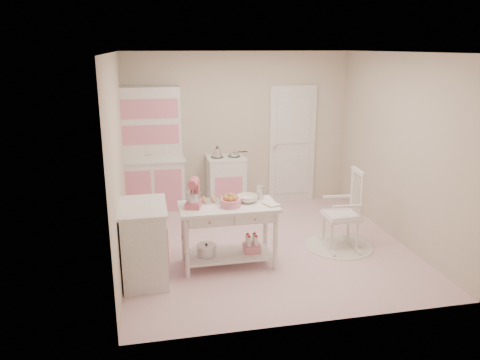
# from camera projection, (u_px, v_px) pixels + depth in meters

# --- Properties ---
(room_shell) EXTENTS (3.84, 3.84, 2.62)m
(room_shell) POSITION_uv_depth(u_px,v_px,m) (268.00, 129.00, 6.03)
(room_shell) COLOR #CC7F93
(room_shell) RESTS_ON ground
(door) EXTENTS (0.82, 0.05, 2.04)m
(door) POSITION_uv_depth(u_px,v_px,m) (292.00, 145.00, 8.15)
(door) COLOR white
(door) RESTS_ON ground
(hutch) EXTENTS (1.06, 0.50, 2.08)m
(hutch) POSITION_uv_depth(u_px,v_px,m) (151.00, 152.00, 7.48)
(hutch) COLOR white
(hutch) RESTS_ON ground
(stove) EXTENTS (0.62, 0.57, 0.92)m
(stove) POSITION_uv_depth(u_px,v_px,m) (226.00, 183.00, 7.82)
(stove) COLOR white
(stove) RESTS_ON ground
(base_cabinet) EXTENTS (0.54, 0.84, 0.92)m
(base_cabinet) POSITION_uv_depth(u_px,v_px,m) (145.00, 243.00, 5.47)
(base_cabinet) COLOR white
(base_cabinet) RESTS_ON ground
(lace_rug) EXTENTS (0.92, 0.92, 0.01)m
(lace_rug) POSITION_uv_depth(u_px,v_px,m) (339.00, 246.00, 6.48)
(lace_rug) COLOR white
(lace_rug) RESTS_ON ground
(rocking_chair) EXTENTS (0.53, 0.75, 1.10)m
(rocking_chair) POSITION_uv_depth(u_px,v_px,m) (341.00, 209.00, 6.33)
(rocking_chair) COLOR white
(rocking_chair) RESTS_ON ground
(work_table) EXTENTS (1.20, 0.60, 0.80)m
(work_table) POSITION_uv_depth(u_px,v_px,m) (228.00, 236.00, 5.83)
(work_table) COLOR white
(work_table) RESTS_ON ground
(stand_mixer) EXTENTS (0.27, 0.33, 0.34)m
(stand_mixer) POSITION_uv_depth(u_px,v_px,m) (193.00, 194.00, 5.61)
(stand_mixer) COLOR #CE576C
(stand_mixer) RESTS_ON work_table
(cookie_tray) EXTENTS (0.34, 0.24, 0.02)m
(cookie_tray) POSITION_uv_depth(u_px,v_px,m) (214.00, 201.00, 5.85)
(cookie_tray) COLOR silver
(cookie_tray) RESTS_ON work_table
(bread_basket) EXTENTS (0.25, 0.25, 0.09)m
(bread_basket) POSITION_uv_depth(u_px,v_px,m) (231.00, 203.00, 5.66)
(bread_basket) COLOR pink
(bread_basket) RESTS_ON work_table
(mixing_bowl) EXTENTS (0.27, 0.27, 0.08)m
(mixing_bowl) POSITION_uv_depth(u_px,v_px,m) (248.00, 199.00, 5.83)
(mixing_bowl) COLOR white
(mixing_bowl) RESTS_ON work_table
(metal_pitcher) EXTENTS (0.10, 0.10, 0.17)m
(metal_pitcher) POSITION_uv_depth(u_px,v_px,m) (260.00, 193.00, 5.93)
(metal_pitcher) COLOR silver
(metal_pitcher) RESTS_ON work_table
(recipe_book) EXTENTS (0.21, 0.24, 0.02)m
(recipe_book) POSITION_uv_depth(u_px,v_px,m) (266.00, 205.00, 5.69)
(recipe_book) COLOR white
(recipe_book) RESTS_ON work_table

